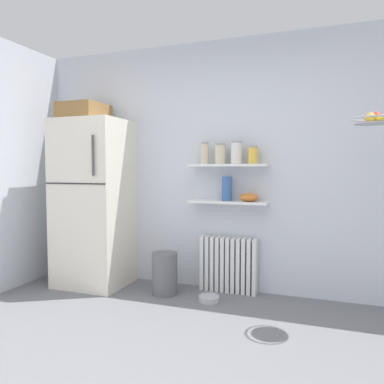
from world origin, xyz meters
name	(u,v)px	position (x,y,z in m)	size (l,w,h in m)	color
ground_plane	(179,357)	(0.00, 0.50, 0.00)	(7.04, 7.04, 0.00)	slate
back_wall	(234,166)	(0.00, 2.05, 1.30)	(7.04, 0.10, 2.60)	silver
refrigerator	(94,199)	(-1.47, 1.68, 0.94)	(0.73, 0.68, 1.98)	silver
radiator	(228,265)	(-0.02, 1.92, 0.28)	(0.59, 0.12, 0.57)	white
wall_shelf_lower	(228,202)	(-0.02, 1.89, 0.94)	(0.81, 0.22, 0.03)	white
wall_shelf_upper	(228,165)	(-0.02, 1.89, 1.31)	(0.81, 0.22, 0.03)	white
storage_jar_0	(205,153)	(-0.27, 1.89, 1.43)	(0.09, 0.09, 0.22)	beige
storage_jar_1	(220,154)	(-0.10, 1.89, 1.42)	(0.11, 0.11, 0.21)	beige
storage_jar_2	(236,153)	(0.07, 1.89, 1.43)	(0.11, 0.11, 0.23)	silver
storage_jar_3	(253,155)	(0.23, 1.89, 1.41)	(0.10, 0.10, 0.18)	yellow
vase	(227,189)	(-0.03, 1.89, 1.07)	(0.11, 0.11, 0.25)	#38609E
shelf_bowl	(249,197)	(0.20, 1.89, 0.99)	(0.19, 0.19, 0.08)	orange
trash_bin	(165,273)	(-0.61, 1.64, 0.21)	(0.26, 0.26, 0.42)	slate
pet_food_bowl	(209,299)	(-0.12, 1.59, 0.03)	(0.20, 0.20, 0.05)	#B7B7BC
hanging_fruit_basket	(373,119)	(1.25, 1.48, 1.66)	(0.33, 0.33, 0.10)	#B2B2B7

